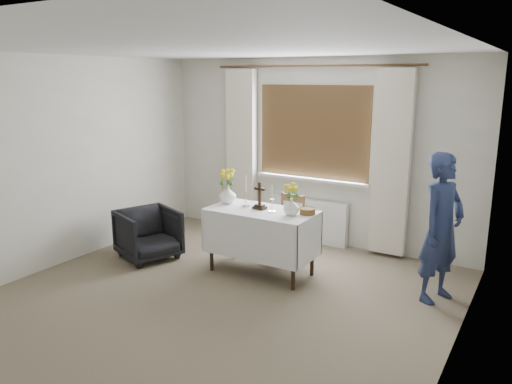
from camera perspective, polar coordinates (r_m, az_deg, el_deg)
ground at (r=5.12m, az=-5.90°, el=-13.07°), size 5.00×5.00×0.00m
altar_table at (r=5.80m, az=0.60°, el=-5.71°), size 1.24×0.64×0.76m
wooden_chair at (r=6.24m, az=3.37°, el=-4.12°), size 0.41×0.41×0.81m
armchair at (r=6.43m, az=-12.19°, el=-4.72°), size 0.89×0.88×0.63m
person at (r=5.35m, az=20.45°, el=-3.89°), size 0.56×0.66×1.53m
radiator at (r=6.96m, az=6.11°, el=-3.25°), size 1.10×0.10×0.60m
wooden_cross at (r=5.70m, az=0.42°, el=-0.42°), size 0.16×0.12×0.31m
candlestick_left at (r=5.77m, az=-1.18°, el=0.06°), size 0.11×0.11×0.38m
candlestick_right at (r=5.58m, az=1.85°, el=-0.77°), size 0.11×0.11×0.30m
flower_vase_left at (r=5.98m, az=-3.26°, el=-0.29°), size 0.25×0.25×0.21m
flower_vase_right at (r=5.48m, az=4.06°, el=-1.69°), size 0.24×0.24×0.19m
wicker_basket at (r=5.55m, az=5.90°, el=-2.19°), size 0.19×0.19×0.07m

